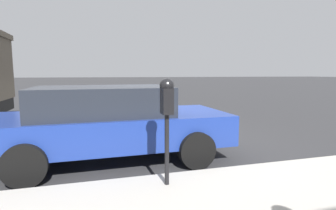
% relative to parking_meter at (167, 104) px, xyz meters
% --- Properties ---
extents(ground_plane, '(220.00, 220.00, 0.00)m').
position_rel_parking_meter_xyz_m(ground_plane, '(2.58, -0.53, -1.23)').
color(ground_plane, '#333335').
extents(parking_meter, '(0.21, 0.19, 1.44)m').
position_rel_parking_meter_xyz_m(parking_meter, '(0.00, 0.00, 0.00)').
color(parking_meter, black).
rests_on(parking_meter, sidewalk).
extents(car_blue, '(2.06, 4.32, 1.39)m').
position_rel_parking_meter_xyz_m(car_blue, '(1.68, 0.64, -0.49)').
color(car_blue, navy).
rests_on(car_blue, ground_plane).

